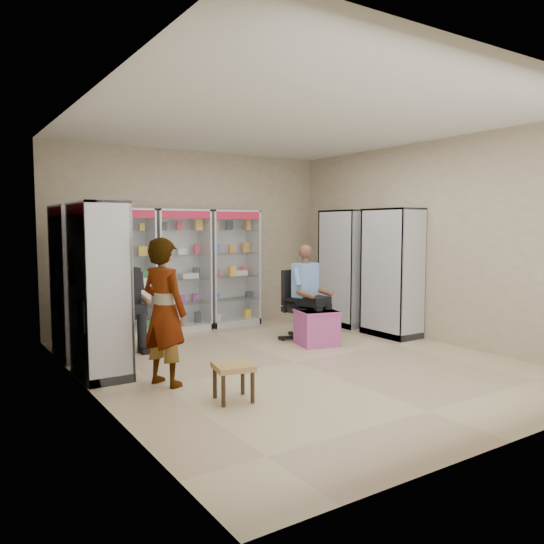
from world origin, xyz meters
TOP-DOWN VIEW (x-y plane):
  - floor at (0.00, 0.00)m, footprint 6.00×6.00m
  - room_shell at (0.00, 0.00)m, footprint 5.02×6.02m
  - cabinet_back_left at (-1.30, 2.73)m, footprint 0.90×0.50m
  - cabinet_back_mid at (-0.35, 2.73)m, footprint 0.90×0.50m
  - cabinet_back_right at (0.60, 2.73)m, footprint 0.90×0.50m
  - cabinet_right_far at (2.23, 1.60)m, footprint 0.90×0.50m
  - cabinet_right_near at (2.23, 0.50)m, footprint 0.90×0.50m
  - cabinet_left_far at (-2.23, 1.80)m, footprint 0.90×0.50m
  - cabinet_left_near at (-2.23, 0.70)m, footprint 0.90×0.50m
  - wooden_chair at (-1.55, 2.00)m, footprint 0.42×0.42m
  - seated_customer at (-1.55, 1.95)m, footprint 0.44×0.60m
  - office_chair at (0.87, 1.01)m, footprint 0.70×0.70m
  - seated_shopkeeper at (0.87, 0.96)m, footprint 0.58×0.71m
  - pink_trunk at (0.84, 0.62)m, footprint 0.63×0.62m
  - tea_glass at (0.85, 0.66)m, footprint 0.07×0.07m
  - woven_stool_a at (1.34, 1.21)m, footprint 0.47×0.47m
  - woven_stool_b at (-1.37, -0.88)m, footprint 0.43×0.43m
  - standing_man at (-1.74, -0.02)m, footprint 0.58×0.69m

SIDE VIEW (x-z plane):
  - floor at x=0.00m, z-range 0.00..0.00m
  - woven_stool_a at x=1.34m, z-range 0.00..0.36m
  - woven_stool_b at x=-1.37m, z-range 0.00..0.37m
  - pink_trunk at x=0.84m, z-range 0.00..0.51m
  - wooden_chair at x=-1.55m, z-range 0.00..0.94m
  - office_chair at x=0.87m, z-range 0.00..1.07m
  - tea_glass at x=0.85m, z-range 0.51..0.61m
  - seated_customer at x=-1.55m, z-range 0.00..1.34m
  - seated_shopkeeper at x=0.87m, z-range 0.00..1.36m
  - standing_man at x=-1.74m, z-range 0.00..1.61m
  - cabinet_back_left at x=-1.30m, z-range 0.00..2.00m
  - cabinet_back_mid at x=-0.35m, z-range 0.00..2.00m
  - cabinet_back_right at x=0.60m, z-range 0.00..2.00m
  - cabinet_right_far at x=2.23m, z-range 0.00..2.00m
  - cabinet_right_near at x=2.23m, z-range 0.00..2.00m
  - cabinet_left_far at x=-2.23m, z-range 0.00..2.00m
  - cabinet_left_near at x=-2.23m, z-range 0.00..2.00m
  - room_shell at x=0.00m, z-range 0.46..3.47m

